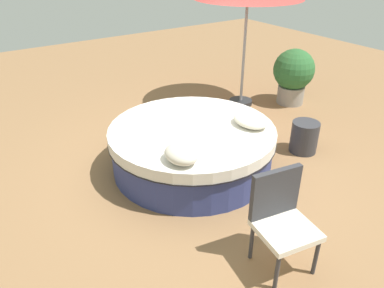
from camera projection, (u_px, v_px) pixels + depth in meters
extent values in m
plane|color=olive|center=(192.00, 167.00, 5.24)|extent=(16.00, 16.00, 0.00)
cylinder|color=navy|center=(192.00, 153.00, 5.13)|extent=(2.16, 2.16, 0.46)
cylinder|color=black|center=(192.00, 138.00, 5.02)|extent=(2.24, 2.24, 0.02)
cylinder|color=silver|center=(192.00, 133.00, 4.98)|extent=(2.23, 2.23, 0.15)
ellipsoid|color=beige|center=(181.00, 154.00, 4.16)|extent=(0.45, 0.35, 0.18)
ellipsoid|color=beige|center=(251.00, 120.00, 4.98)|extent=(0.52, 0.40, 0.15)
cylinder|color=#333338|center=(316.00, 257.00, 3.48)|extent=(0.04, 0.04, 0.42)
cylinder|color=#333338|center=(277.00, 272.00, 3.32)|extent=(0.04, 0.04, 0.42)
cylinder|color=#333338|center=(288.00, 229.00, 3.81)|extent=(0.04, 0.04, 0.42)
cylinder|color=#333338|center=(252.00, 242.00, 3.66)|extent=(0.04, 0.04, 0.42)
cube|color=silver|center=(286.00, 230.00, 3.45)|extent=(0.58, 0.60, 0.06)
cube|color=#333338|center=(275.00, 193.00, 3.49)|extent=(0.15, 0.52, 0.50)
cylinder|color=#262628|center=(241.00, 102.00, 7.22)|extent=(0.44, 0.44, 0.08)
cylinder|color=#99999E|center=(244.00, 46.00, 6.70)|extent=(0.05, 0.05, 2.24)
cylinder|color=gray|center=(291.00, 94.00, 7.21)|extent=(0.50, 0.50, 0.34)
sphere|color=#2D6633|center=(294.00, 69.00, 6.97)|extent=(0.76, 0.76, 0.76)
cylinder|color=#333338|center=(304.00, 137.00, 5.52)|extent=(0.40, 0.40, 0.47)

